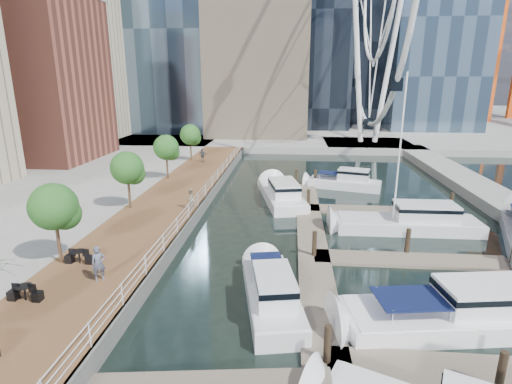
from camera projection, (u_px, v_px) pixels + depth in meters
name	position (u px, v px, depth m)	size (l,w,h in m)	color
ground	(256.00, 331.00, 18.01)	(520.00, 520.00, 0.00)	black
boardwalk	(164.00, 211.00, 33.03)	(6.00, 60.00, 1.00)	brown
seawall	(199.00, 212.00, 32.78)	(0.25, 60.00, 1.00)	#595954
land_far	(287.00, 118.00, 115.70)	(200.00, 114.00, 1.00)	gray
breakwater	(500.00, 202.00, 35.33)	(4.00, 60.00, 1.00)	gray
pier	(367.00, 145.00, 66.54)	(14.00, 12.00, 1.00)	gray
railing	(198.00, 200.00, 32.51)	(0.10, 60.00, 1.05)	white
floating_docks	(387.00, 241.00, 26.76)	(16.00, 34.00, 2.60)	#6D6051
street_trees	(127.00, 168.00, 31.26)	(2.60, 42.60, 4.60)	#3F2B1C
cafe_tables	(3.00, 318.00, 16.61)	(2.50, 13.70, 0.74)	black
yacht_foreground	(458.00, 327.00, 18.33)	(3.11, 11.62, 2.15)	white
pedestrian_near	(99.00, 264.00, 20.27)	(0.68, 0.45, 1.86)	#474B5F
pedestrian_mid	(190.00, 199.00, 31.67)	(0.81, 0.63, 1.67)	gray
pedestrian_far	(203.00, 155.00, 50.29)	(0.98, 0.41, 1.68)	#353943
moored_yachts	(399.00, 236.00, 29.04)	(24.40, 36.53, 11.50)	silver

